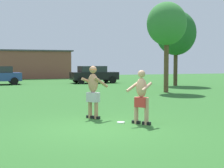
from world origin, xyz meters
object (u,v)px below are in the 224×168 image
at_px(player_with_cap, 93,89).
at_px(tree_behind_players, 167,24).
at_px(player_in_red, 141,96).
at_px(car_black_near_post, 94,74).
at_px(tree_left_field, 176,33).
at_px(frisbee, 121,122).

bearing_deg(player_with_cap, tree_behind_players, 47.72).
distance_m(player_with_cap, player_in_red, 1.81).
relative_size(player_in_red, car_black_near_post, 0.38).
height_order(car_black_near_post, tree_left_field, tree_left_field).
relative_size(player_with_cap, frisbee, 7.01).
bearing_deg(tree_left_field, car_black_near_post, 133.05).
relative_size(car_black_near_post, tree_behind_players, 0.77).
relative_size(player_with_cap, player_in_red, 1.08).
bearing_deg(tree_behind_players, frisbee, -126.42).
bearing_deg(player_in_red, frisbee, 138.82).
distance_m(player_in_red, tree_behind_players, 11.60).
distance_m(player_in_red, tree_left_field, 17.89).
height_order(player_with_cap, tree_left_field, tree_left_field).
xyz_separation_m(player_with_cap, frisbee, (0.58, -1.04, -0.96)).
xyz_separation_m(car_black_near_post, tree_left_field, (5.30, -5.67, 3.45)).
height_order(frisbee, tree_left_field, tree_left_field).
relative_size(player_with_cap, car_black_near_post, 0.40).
distance_m(frisbee, car_black_near_post, 20.43).
bearing_deg(player_with_cap, player_in_red, -53.91).
relative_size(player_with_cap, tree_behind_players, 0.31).
distance_m(player_with_cap, tree_behind_players, 11.08).
bearing_deg(player_in_red, car_black_near_post, 77.28).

